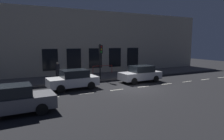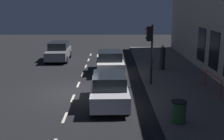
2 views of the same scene
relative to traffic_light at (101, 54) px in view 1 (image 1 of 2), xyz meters
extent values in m
plane|color=black|center=(-4.23, -1.17, -2.63)|extent=(60.00, 60.00, 0.00)
cube|color=#5B5654|center=(2.02, -1.17, -2.56)|extent=(4.50, 32.00, 0.15)
cube|color=#B2A893|center=(4.57, -1.17, 1.14)|extent=(0.60, 32.00, 7.54)
cube|color=black|center=(4.24, -6.46, -0.70)|extent=(0.04, 1.67, 2.36)
cube|color=black|center=(4.24, -3.82, -0.70)|extent=(0.04, 1.67, 2.36)
cube|color=black|center=(4.24, -1.17, -0.70)|extent=(0.04, 1.67, 2.36)
cube|color=black|center=(4.24, 1.47, -0.70)|extent=(0.04, 1.67, 2.36)
cube|color=black|center=(4.24, 4.12, -0.70)|extent=(0.04, 1.67, 2.36)
cube|color=beige|center=(-4.23, -12.57, -2.63)|extent=(0.12, 1.20, 0.01)
cube|color=beige|center=(-4.23, -9.97, -2.63)|extent=(0.12, 1.20, 0.01)
cube|color=beige|center=(-4.23, -7.37, -2.63)|extent=(0.12, 1.20, 0.01)
cube|color=beige|center=(-4.23, -4.77, -2.63)|extent=(0.12, 1.20, 0.01)
cube|color=beige|center=(-4.23, -2.17, -2.63)|extent=(0.12, 1.20, 0.01)
cube|color=beige|center=(-4.23, 0.43, -2.63)|extent=(0.12, 1.20, 0.01)
cube|color=beige|center=(-4.23, 3.03, -2.63)|extent=(0.12, 1.20, 0.01)
cube|color=beige|center=(-4.23, 5.63, -2.63)|extent=(0.12, 1.20, 0.01)
cube|color=beige|center=(-4.23, 8.23, -2.63)|extent=(0.12, 1.20, 0.01)
cylinder|color=black|center=(0.12, 0.00, -0.73)|extent=(0.13, 0.13, 3.51)
cube|color=black|center=(-0.07, 0.00, 0.51)|extent=(0.26, 0.32, 0.84)
sphere|color=red|center=(-0.21, 0.00, 0.76)|extent=(0.15, 0.15, 0.15)
sphere|color=gold|center=(-0.21, 0.00, 0.51)|extent=(0.15, 0.15, 0.15)
sphere|color=green|center=(-0.21, 0.00, 0.25)|extent=(0.15, 0.15, 0.15)
cube|color=#B7B7BC|center=(-2.32, -3.14, -2.00)|extent=(1.85, 4.13, 0.70)
cube|color=black|center=(-2.31, -3.30, -1.35)|extent=(1.58, 2.16, 0.60)
cylinder|color=black|center=(-3.16, -1.90, -2.31)|extent=(0.24, 0.65, 0.64)
cylinder|color=black|center=(-1.55, -1.85, -2.31)|extent=(0.24, 0.65, 0.64)
cylinder|color=black|center=(-3.08, -4.43, -2.31)|extent=(0.24, 0.65, 0.64)
cylinder|color=black|center=(-1.47, -4.38, -2.31)|extent=(0.24, 0.65, 0.64)
cube|color=slate|center=(-6.77, 7.99, -2.00)|extent=(1.84, 4.35, 0.70)
cube|color=black|center=(-6.78, 8.16, -1.35)|extent=(1.58, 2.28, 0.60)
cylinder|color=black|center=(-5.94, 6.67, -2.31)|extent=(0.24, 0.65, 0.64)
cylinder|color=black|center=(-7.54, 6.63, -2.31)|extent=(0.24, 0.65, 0.64)
cube|color=silver|center=(-2.34, 3.50, -2.00)|extent=(2.01, 4.11, 0.70)
cube|color=black|center=(-2.33, 3.34, -1.35)|extent=(1.70, 2.17, 0.60)
cylinder|color=black|center=(-3.25, 4.71, -2.31)|extent=(0.25, 0.65, 0.64)
cylinder|color=black|center=(-1.55, 4.79, -2.31)|extent=(0.25, 0.65, 0.64)
cylinder|color=black|center=(-3.13, 2.22, -2.31)|extent=(0.25, 0.65, 0.64)
cylinder|color=black|center=(-1.43, 2.30, -2.31)|extent=(0.25, 0.65, 0.64)
cylinder|color=#232328|center=(1.44, 3.92, -1.70)|extent=(0.57, 0.57, 1.56)
sphere|color=beige|center=(1.44, 3.92, -0.82)|extent=(0.22, 0.22, 0.22)
cube|color=beige|center=(1.36, 3.85, -0.82)|extent=(0.07, 0.07, 0.06)
cylinder|color=#2D5633|center=(0.48, -5.64, -2.06)|extent=(0.60, 0.60, 0.85)
cylinder|color=black|center=(0.48, -5.64, -1.60)|extent=(0.63, 0.63, 0.06)
cylinder|color=red|center=(3.20, -2.86, -2.01)|extent=(0.05, 0.05, 0.95)
cylinder|color=red|center=(3.20, -0.42, -2.01)|extent=(0.05, 0.05, 0.95)
cylinder|color=red|center=(3.20, -1.64, -1.53)|extent=(0.05, 2.44, 0.05)
camera|label=1|loc=(-18.25, 7.90, 1.13)|focal=32.31mm
camera|label=2|loc=(-2.18, -16.48, 2.21)|focal=46.28mm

